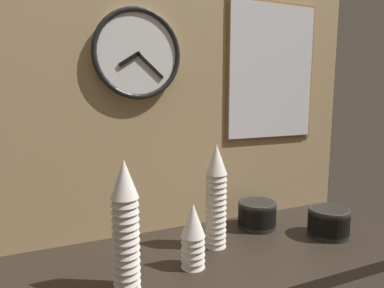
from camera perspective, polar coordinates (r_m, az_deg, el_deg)
name	(u,v)px	position (r cm, az deg, el deg)	size (l,w,h in cm)	color
ground_plane	(204,259)	(122.44, 2.01, -18.58)	(160.00, 56.00, 4.00)	black
wall_tiled_back	(175,96)	(133.28, -2.86, 7.98)	(160.00, 3.00, 105.00)	tan
cup_stack_center_left	(126,226)	(96.24, -11.01, -13.27)	(7.57, 7.57, 36.65)	white
cup_stack_center_right	(216,196)	(120.09, 4.02, -8.66)	(7.57, 7.57, 36.65)	white
cup_stack_center	(193,235)	(108.97, 0.19, -15.00)	(7.57, 7.57, 20.58)	white
bowl_stack_far_right	(329,221)	(142.22, 21.80, -11.88)	(15.33, 15.33, 10.74)	black
bowl_stack_right	(257,214)	(142.54, 10.79, -11.36)	(15.33, 15.33, 10.74)	black
wall_clock	(137,54)	(126.42, -9.08, 14.61)	(32.15, 2.70, 32.15)	white
menu_board	(272,72)	(152.68, 13.14, 11.61)	(44.17, 1.32, 57.94)	olive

